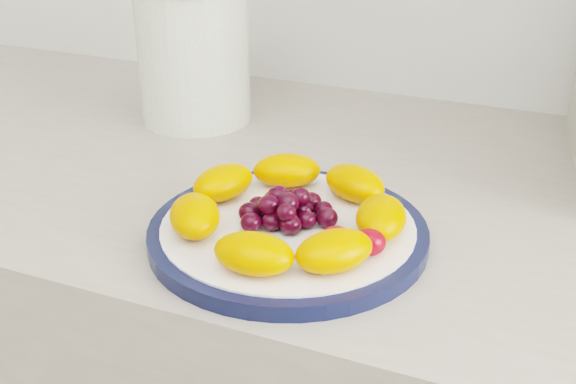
% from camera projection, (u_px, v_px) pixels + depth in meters
% --- Properties ---
extents(plate_rim, '(0.26, 0.26, 0.01)m').
position_uv_depth(plate_rim, '(288.00, 233.00, 0.67)').
color(plate_rim, '#0D1433').
rests_on(plate_rim, counter).
extents(plate_face, '(0.23, 0.23, 0.02)m').
position_uv_depth(plate_face, '(288.00, 232.00, 0.67)').
color(plate_face, white).
rests_on(plate_face, counter).
extents(canister, '(0.16, 0.16, 0.17)m').
position_uv_depth(canister, '(194.00, 56.00, 0.93)').
color(canister, '#496623').
rests_on(canister, counter).
extents(fruit_plate, '(0.22, 0.22, 0.03)m').
position_uv_depth(fruit_plate, '(292.00, 210.00, 0.65)').
color(fruit_plate, '#FF7100').
rests_on(fruit_plate, plate_face).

